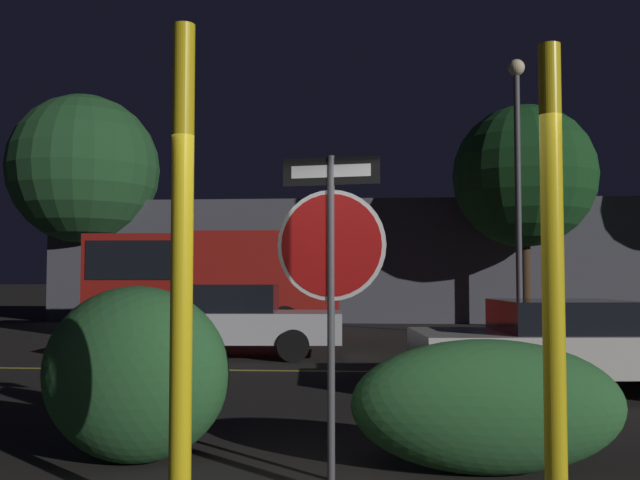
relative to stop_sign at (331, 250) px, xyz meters
The scene contains 13 objects.
road_center_stripe 6.58m from the stop_sign, 87.74° to the left, with size 33.49×0.12×0.01m, color gold.
stop_sign is the anchor object (origin of this frame).
yellow_pole_left 1.42m from the stop_sign, 129.95° to the right, with size 0.14×0.14×3.24m, color yellow.
yellow_pole_right 2.04m from the stop_sign, 48.20° to the right, with size 0.12×0.12×2.91m, color yellow.
hedge_bush_1 2.02m from the stop_sign, 167.24° to the left, with size 1.61×1.07×1.50m, color #285B2D.
hedge_bush_2 1.78m from the stop_sign, 12.22° to the left, with size 2.19×0.90×1.07m, color #2D6633.
passing_car_1 8.76m from the stop_sign, 107.69° to the left, with size 4.92×2.04×1.42m.
passing_car_2 5.39m from the stop_sign, 55.43° to the left, with size 4.43×2.31×1.25m.
delivery_truck 13.83m from the stop_sign, 107.16° to the left, with size 6.62×2.53×2.74m.
street_lamp 13.99m from the stop_sign, 72.71° to the left, with size 0.44×0.44×7.25m.
tree_1 17.84m from the stop_sign, 73.42° to the left, with size 4.43×4.43×6.91m.
tree_2 21.37m from the stop_sign, 117.87° to the left, with size 5.24×5.24×7.96m.
building_backdrop 20.96m from the stop_sign, 83.51° to the left, with size 26.79×4.81×4.23m, color #4C4C56.
Camera 1 is at (0.09, -4.24, 1.58)m, focal length 40.00 mm.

